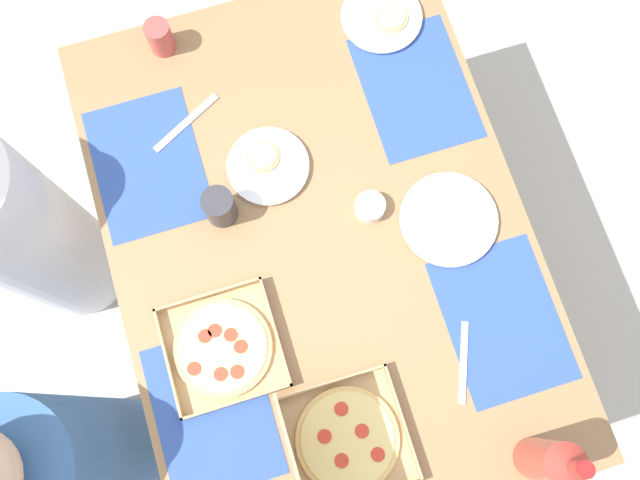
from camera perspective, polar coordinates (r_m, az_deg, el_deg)
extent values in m
plane|color=beige|center=(2.37, 0.00, -4.23)|extent=(6.00, 6.00, 0.00)
cylinder|color=#3F3328|center=(2.08, 17.65, -15.37)|extent=(0.07, 0.07, 0.70)
cylinder|color=#3F3328|center=(2.31, 6.10, 15.69)|extent=(0.07, 0.07, 0.70)
cylinder|color=#3F3328|center=(2.26, -15.87, 9.43)|extent=(0.07, 0.07, 0.70)
cube|color=#936D47|center=(1.68, 0.00, -0.12)|extent=(1.39, 1.00, 0.03)
cube|color=#2D4C9E|center=(1.68, 14.87, -6.44)|extent=(0.36, 0.26, 0.00)
cube|color=#2D4C9E|center=(1.82, 7.92, 12.41)|extent=(0.36, 0.26, 0.00)
cube|color=#2D4C9E|center=(1.63, -8.88, -13.84)|extent=(0.36, 0.26, 0.00)
cube|color=#2D4C9E|center=(1.77, -14.09, 6.12)|extent=(0.36, 0.26, 0.00)
cube|color=tan|center=(1.63, -8.01, -8.87)|extent=(0.26, 0.26, 0.01)
cube|color=tan|center=(1.60, -6.88, -13.17)|extent=(0.01, 0.26, 0.03)
cube|color=tan|center=(1.64, -9.26, -4.53)|extent=(0.01, 0.26, 0.03)
cube|color=tan|center=(1.61, -3.70, -7.54)|extent=(0.26, 0.01, 0.03)
cube|color=tan|center=(1.63, -12.44, -10.01)|extent=(0.26, 0.01, 0.03)
cylinder|color=#E0B76B|center=(1.62, -8.05, -8.84)|extent=(0.23, 0.23, 0.01)
cylinder|color=#EFD67F|center=(1.62, -8.09, -8.81)|extent=(0.21, 0.21, 0.00)
cylinder|color=red|center=(1.62, -8.73, -7.43)|extent=(0.03, 0.03, 0.00)
cylinder|color=red|center=(1.62, -9.52, -7.86)|extent=(0.03, 0.03, 0.00)
cylinder|color=red|center=(1.62, -10.40, -10.45)|extent=(0.03, 0.03, 0.00)
cylinder|color=red|center=(1.61, -8.25, -10.95)|extent=(0.03, 0.03, 0.00)
cylinder|color=red|center=(1.60, -6.88, -10.80)|extent=(0.03, 0.03, 0.00)
cylinder|color=red|center=(1.61, -6.60, -8.78)|extent=(0.03, 0.03, 0.00)
cylinder|color=red|center=(1.61, -7.43, -7.80)|extent=(0.03, 0.03, 0.00)
cube|color=tan|center=(1.61, 2.28, -16.17)|extent=(0.27, 0.27, 0.01)
cube|color=tan|center=(1.59, 0.85, -11.74)|extent=(0.01, 0.27, 0.03)
cube|color=tan|center=(1.60, 6.89, -14.73)|extent=(0.27, 0.01, 0.03)
cube|color=tan|center=(1.60, -2.37, -17.57)|extent=(0.27, 0.01, 0.03)
cylinder|color=#E0B76B|center=(1.60, 2.29, -16.19)|extent=(0.23, 0.23, 0.01)
cylinder|color=#EFD67F|center=(1.60, 2.30, -16.20)|extent=(0.21, 0.21, 0.00)
cylinder|color=red|center=(1.59, 1.78, -13.83)|extent=(0.03, 0.03, 0.00)
cylinder|color=red|center=(1.59, 0.39, -15.97)|extent=(0.03, 0.03, 0.00)
cylinder|color=red|center=(1.60, 1.81, -17.82)|extent=(0.03, 0.03, 0.00)
cylinder|color=red|center=(1.60, 4.82, -17.30)|extent=(0.03, 0.03, 0.00)
cylinder|color=red|center=(1.59, 3.50, -15.53)|extent=(0.03, 0.03, 0.00)
cube|color=tan|center=(1.45, -2.33, -17.86)|extent=(0.27, 0.03, 0.27)
cylinder|color=white|center=(1.90, 5.09, 17.85)|extent=(0.21, 0.21, 0.01)
cylinder|color=white|center=(1.89, 5.12, 17.98)|extent=(0.21, 0.21, 0.01)
cylinder|color=#E0B76B|center=(1.89, 5.92, 17.87)|extent=(0.09, 0.09, 0.01)
cylinder|color=#EFD67F|center=(1.88, 5.94, 17.97)|extent=(0.07, 0.07, 0.00)
cylinder|color=white|center=(1.72, -4.31, 6.06)|extent=(0.20, 0.20, 0.01)
cylinder|color=white|center=(1.71, -4.33, 6.15)|extent=(0.20, 0.20, 0.01)
cylinder|color=#E0B76B|center=(1.71, -4.77, 6.89)|extent=(0.08, 0.08, 0.01)
cylinder|color=#EFD67F|center=(1.71, -4.79, 6.96)|extent=(0.07, 0.07, 0.00)
cylinder|color=white|center=(1.70, 10.58, 1.64)|extent=(0.23, 0.23, 0.01)
cylinder|color=white|center=(1.69, 10.63, 1.71)|extent=(0.24, 0.24, 0.01)
cylinder|color=#B2382D|center=(1.58, 18.41, -17.01)|extent=(0.09, 0.09, 0.22)
cone|color=#B2382D|center=(1.46, 20.02, -17.20)|extent=(0.09, 0.09, 0.04)
cylinder|color=#B2382D|center=(1.42, 20.66, -17.28)|extent=(0.03, 0.03, 0.06)
cylinder|color=red|center=(1.39, 21.16, -17.33)|extent=(0.03, 0.03, 0.01)
cylinder|color=#BF4742|center=(1.86, -13.12, 16.05)|extent=(0.06, 0.06, 0.09)
cylinder|color=#333338|center=(1.65, -8.32, 2.73)|extent=(0.08, 0.08, 0.10)
cylinder|color=white|center=(1.67, 4.17, 2.75)|extent=(0.07, 0.07, 0.04)
cube|color=#B7B7BC|center=(1.65, 11.80, -9.90)|extent=(0.18, 0.09, 0.00)
cube|color=#B7B7BC|center=(1.79, -11.04, 9.52)|extent=(0.12, 0.19, 0.00)
cylinder|color=#33598C|center=(1.98, -19.59, -16.72)|extent=(0.32, 0.32, 0.94)
cylinder|color=white|center=(2.09, -23.10, 0.30)|extent=(0.32, 0.32, 0.95)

